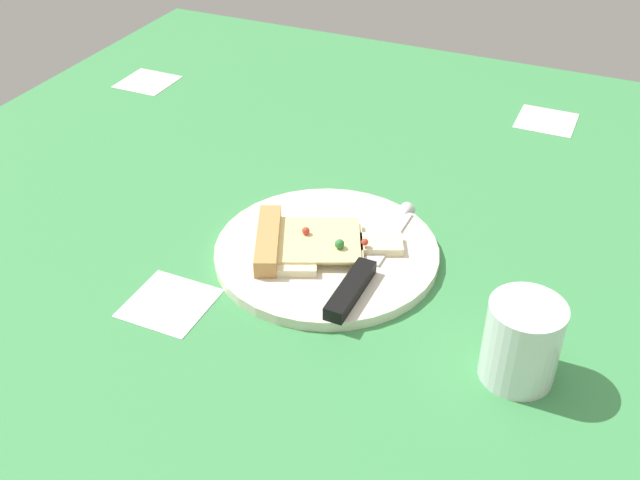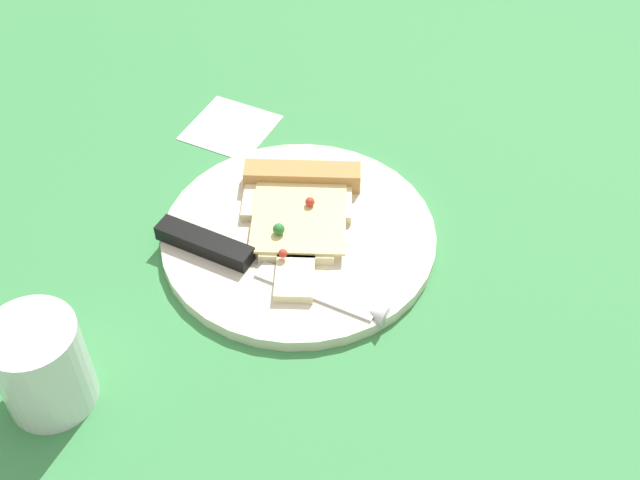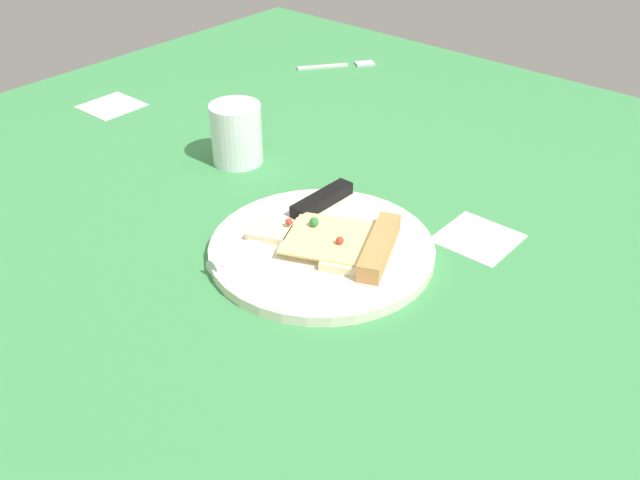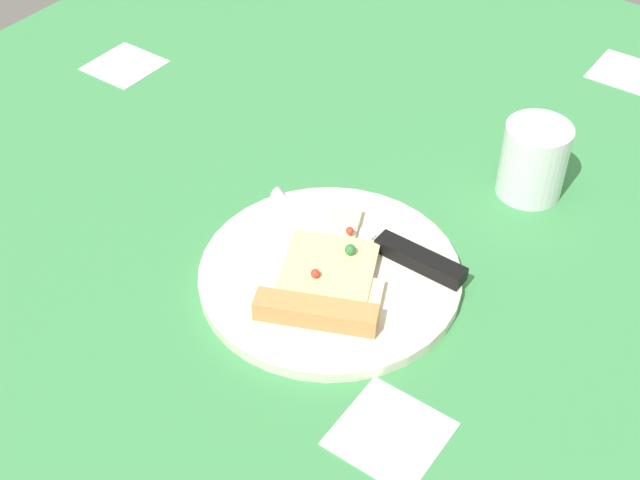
# 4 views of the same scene
# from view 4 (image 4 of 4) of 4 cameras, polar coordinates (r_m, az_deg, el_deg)

# --- Properties ---
(ground_plane) EXTENTS (1.43, 1.43, 0.03)m
(ground_plane) POSITION_cam_4_polar(r_m,az_deg,el_deg) (0.93, 3.52, -1.86)
(ground_plane) COLOR #3D8C4C
(ground_plane) RESTS_ON ground
(plate) EXTENTS (0.27, 0.27, 0.01)m
(plate) POSITION_cam_4_polar(r_m,az_deg,el_deg) (0.89, 0.66, -2.31)
(plate) COLOR silver
(plate) RESTS_ON ground_plane
(pizza_slice) EXTENTS (0.19, 0.15, 0.02)m
(pizza_slice) POSITION_cam_4_polar(r_m,az_deg,el_deg) (0.86, 0.33, -2.84)
(pizza_slice) COLOR beige
(pizza_slice) RESTS_ON plate
(knife) EXTENTS (0.02, 0.24, 0.02)m
(knife) POSITION_cam_4_polar(r_m,az_deg,el_deg) (0.91, 4.16, -0.20)
(knife) COLOR silver
(knife) RESTS_ON plate
(drinking_glass) EXTENTS (0.07, 0.07, 0.09)m
(drinking_glass) POSITION_cam_4_polar(r_m,az_deg,el_deg) (1.00, 13.92, 5.14)
(drinking_glass) COLOR white
(drinking_glass) RESTS_ON ground_plane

